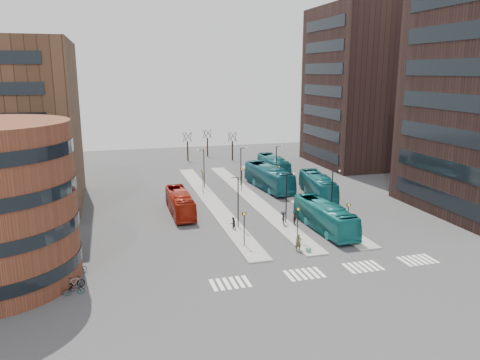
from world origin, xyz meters
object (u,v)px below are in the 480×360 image
object	(u,v)px
teal_bus_a	(325,216)
bicycle_far	(77,269)
red_bus	(180,203)
teal_bus_d	(273,165)
teal_bus_c	(318,185)
commuter_b	(295,219)
commuter_a	(233,224)
commuter_c	(283,219)
teal_bus_b	(269,177)
traveller	(298,243)
suitcase	(309,251)
bicycle_mid	(74,283)
bicycle_near	(74,290)

from	to	relation	value
teal_bus_a	bicycle_far	world-z (taller)	teal_bus_a
red_bus	teal_bus_d	size ratio (longest dim) A/B	0.92
teal_bus_a	teal_bus_c	bearing A→B (deg)	66.37
teal_bus_c	commuter_b	world-z (taller)	teal_bus_c
commuter_a	bicycle_far	size ratio (longest dim) A/B	0.82
teal_bus_c	commuter_c	size ratio (longest dim) A/B	6.54
red_bus	teal_bus_c	distance (m)	21.16
teal_bus_b	traveller	size ratio (longest dim) A/B	7.24
suitcase	bicycle_mid	distance (m)	22.48
commuter_a	bicycle_near	distance (m)	20.80
commuter_c	bicycle_mid	bearing A→B (deg)	-48.68
commuter_c	bicycle_near	bearing A→B (deg)	-46.34
bicycle_mid	commuter_b	bearing A→B (deg)	-87.18
suitcase	bicycle_mid	world-z (taller)	bicycle_mid
commuter_c	bicycle_near	distance (m)	25.92
teal_bus_a	teal_bus_b	xyz separation A→B (m)	(0.20, 20.33, 0.19)
traveller	suitcase	bearing A→B (deg)	-43.58
teal_bus_d	commuter_b	xyz separation A→B (m)	(-7.29, -27.90, -0.85)
red_bus	teal_bus_c	size ratio (longest dim) A/B	0.91
teal_bus_a	bicycle_near	world-z (taller)	teal_bus_a
suitcase	commuter_b	bearing A→B (deg)	83.83
teal_bus_d	bicycle_mid	size ratio (longest dim) A/B	6.56
teal_bus_a	commuter_a	bearing A→B (deg)	162.41
teal_bus_b	teal_bus_d	size ratio (longest dim) A/B	1.13
teal_bus_a	bicycle_mid	world-z (taller)	teal_bus_a
traveller	commuter_a	distance (m)	9.49
bicycle_mid	commuter_a	bearing A→B (deg)	-77.39
suitcase	teal_bus_b	world-z (taller)	teal_bus_b
suitcase	red_bus	world-z (taller)	red_bus
bicycle_near	bicycle_far	size ratio (longest dim) A/B	0.90
teal_bus_d	commuter_c	bearing A→B (deg)	-106.04
suitcase	teal_bus_b	bearing A→B (deg)	86.29
bicycle_near	commuter_a	bearing A→B (deg)	-57.56
commuter_a	commuter_b	world-z (taller)	commuter_a
teal_bus_d	bicycle_near	distance (m)	50.70
red_bus	commuter_c	bearing A→B (deg)	-36.25
teal_bus_a	traveller	distance (m)	7.65
bicycle_mid	bicycle_far	distance (m)	3.04
bicycle_far	commuter_b	bearing A→B (deg)	-94.81
teal_bus_a	commuter_a	world-z (taller)	teal_bus_a
teal_bus_b	bicycle_mid	world-z (taller)	teal_bus_b
suitcase	bicycle_near	distance (m)	22.61
bicycle_near	bicycle_far	xyz separation A→B (m)	(0.00, 4.21, 0.05)
suitcase	commuter_c	size ratio (longest dim) A/B	0.33
teal_bus_c	bicycle_near	distance (m)	40.29
teal_bus_b	commuter_c	size ratio (longest dim) A/B	7.35
teal_bus_b	commuter_c	xyz separation A→B (m)	(-4.31, -17.60, -0.94)
bicycle_far	teal_bus_c	bearing A→B (deg)	-81.53
teal_bus_d	bicycle_near	bearing A→B (deg)	-127.24
teal_bus_c	teal_bus_a	bearing A→B (deg)	-103.51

